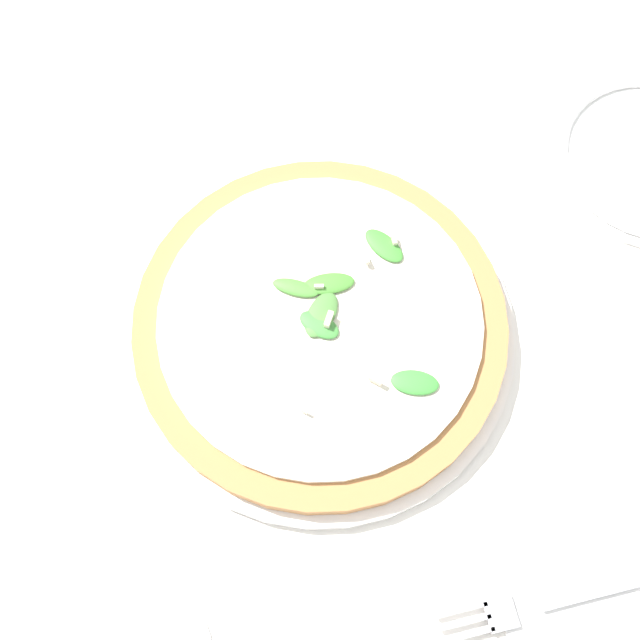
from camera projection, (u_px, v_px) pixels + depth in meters
The scene contains 4 objects.
ground_plane at pixel (289, 351), 0.65m from camera, with size 6.00×6.00×0.00m, color silver.
pizza_arugula_main at pixel (320, 326), 0.64m from camera, with size 0.34×0.34×0.05m.
napkin at pixel (582, 592), 0.57m from camera, with size 0.14×0.09×0.01m.
fork at pixel (575, 595), 0.57m from camera, with size 0.22×0.04×0.00m.
Camera 1 is at (0.05, 0.22, 0.61)m, focal length 42.00 mm.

